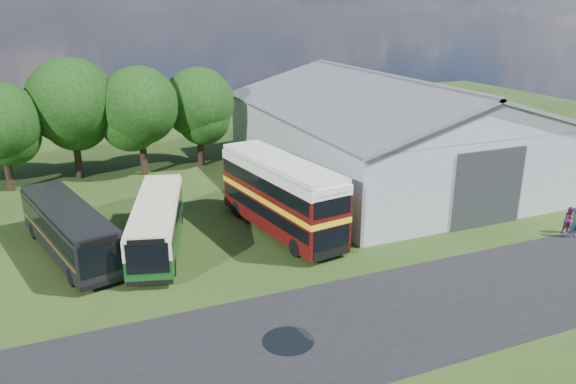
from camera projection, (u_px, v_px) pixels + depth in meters
name	position (u px, v px, depth m)	size (l,w,h in m)	color
ground	(292.00, 301.00, 26.75)	(120.00, 120.00, 0.00)	#1B3611
asphalt_road	(380.00, 319.00, 25.24)	(60.00, 8.00, 0.02)	black
puddle	(288.00, 341.00, 23.58)	(2.20, 2.20, 0.01)	black
storage_shed	(385.00, 125.00, 44.88)	(18.80, 24.80, 8.15)	gray
tree_left_b	(0.00, 122.00, 40.74)	(5.78, 5.78, 8.16)	black
tree_mid	(71.00, 102.00, 43.42)	(6.80, 6.80, 9.60)	black
tree_right_a	(139.00, 106.00, 44.55)	(6.26, 6.26, 8.83)	black
tree_right_b	(198.00, 103.00, 47.18)	(5.98, 5.98, 8.45)	black
shrub_front	(338.00, 237.00, 34.05)	(1.70, 1.70, 1.70)	#194714
shrub_mid	(323.00, 225.00, 35.79)	(1.60, 1.60, 1.60)	#194714
bus_green_single	(157.00, 223.00, 32.07)	(5.11, 10.65, 2.86)	black
bus_maroon_double	(281.00, 196.00, 34.20)	(4.30, 10.98, 4.59)	black
bus_dark_single	(69.00, 229.00, 31.12)	(4.94, 10.86, 2.92)	black
visitor_a	(575.00, 223.00, 33.66)	(0.68, 0.45, 1.87)	#172333
visitor_b	(570.00, 221.00, 34.29)	(0.82, 0.64, 1.69)	#421533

